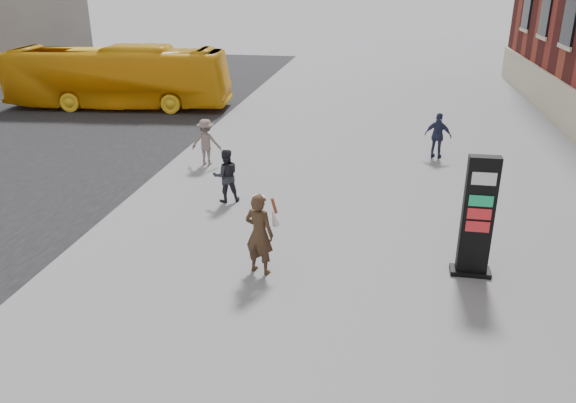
% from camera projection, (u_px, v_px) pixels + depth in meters
% --- Properties ---
extents(ground, '(100.00, 100.00, 0.00)m').
position_uv_depth(ground, '(269.00, 285.00, 11.64)').
color(ground, '#9E9EA3').
extents(info_pylon, '(0.85, 0.43, 2.64)m').
position_uv_depth(info_pylon, '(477.00, 217.00, 11.59)').
color(info_pylon, black).
rests_on(info_pylon, ground).
extents(woman, '(0.82, 0.78, 1.81)m').
position_uv_depth(woman, '(260.00, 233.00, 11.81)').
color(woman, '#2F2014').
rests_on(woman, ground).
extents(bus, '(10.66, 3.45, 2.92)m').
position_uv_depth(bus, '(118.00, 77.00, 26.63)').
color(bus, gold).
rests_on(bus, road).
extents(pedestrian_a, '(0.91, 0.83, 1.52)m').
position_uv_depth(pedestrian_a, '(226.00, 176.00, 15.67)').
color(pedestrian_a, '#23252B').
rests_on(pedestrian_a, ground).
extents(pedestrian_b, '(1.03, 0.63, 1.56)m').
position_uv_depth(pedestrian_b, '(206.00, 142.00, 18.75)').
color(pedestrian_b, '#78655C').
rests_on(pedestrian_b, ground).
extents(pedestrian_c, '(1.00, 0.65, 1.59)m').
position_uv_depth(pedestrian_c, '(438.00, 136.00, 19.44)').
color(pedestrian_c, '#272E4B').
rests_on(pedestrian_c, ground).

